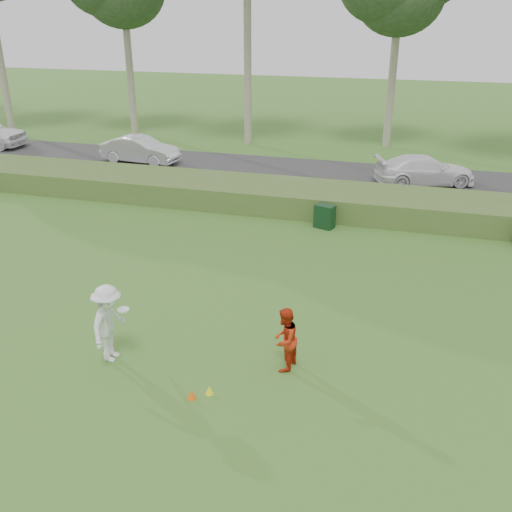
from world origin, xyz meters
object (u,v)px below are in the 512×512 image
(player_white, at_px, (109,323))
(utility_cabinet, at_px, (325,216))
(player_red, at_px, (285,340))
(cone_yellow, at_px, (210,390))
(cone_orange, at_px, (192,394))
(car_right, at_px, (425,170))
(car_mid, at_px, (140,150))

(player_white, xyz_separation_m, utility_cabinet, (3.21, 9.85, -0.49))
(player_red, height_order, cone_yellow, player_red)
(cone_yellow, bearing_deg, player_white, 166.59)
(cone_orange, xyz_separation_m, utility_cabinet, (0.90, 10.72, 0.33))
(player_red, distance_m, car_right, 16.08)
(player_white, bearing_deg, player_red, -80.69)
(car_mid, xyz_separation_m, car_right, (14.20, -0.01, -0.03))
(cone_yellow, relative_size, car_right, 0.04)
(player_red, xyz_separation_m, cone_yellow, (-1.28, -1.34, -0.65))
(cone_orange, height_order, cone_yellow, cone_orange)
(cone_orange, xyz_separation_m, cone_yellow, (0.30, 0.25, -0.01))
(cone_orange, xyz_separation_m, car_mid, (-9.91, 17.44, 0.63))
(player_white, height_order, car_right, player_white)
(cone_yellow, xyz_separation_m, utility_cabinet, (0.60, 10.47, 0.34))
(player_white, height_order, utility_cabinet, player_white)
(utility_cabinet, height_order, car_right, car_right)
(player_white, xyz_separation_m, car_right, (6.61, 16.56, -0.22))
(player_red, height_order, car_right, player_red)
(player_red, relative_size, cone_yellow, 7.78)
(utility_cabinet, bearing_deg, player_white, -89.46)
(player_white, relative_size, car_right, 0.42)
(car_mid, relative_size, car_right, 0.92)
(cone_orange, bearing_deg, player_red, 45.18)
(utility_cabinet, bearing_deg, car_mid, 166.73)
(cone_orange, bearing_deg, cone_yellow, 39.79)
(player_white, xyz_separation_m, car_mid, (-7.59, 16.57, -0.19))
(player_white, height_order, player_red, player_white)
(cone_orange, distance_m, cone_yellow, 0.39)
(car_mid, bearing_deg, cone_yellow, -144.90)
(player_white, distance_m, car_mid, 18.23)
(cone_orange, distance_m, car_mid, 20.07)
(player_white, relative_size, utility_cabinet, 2.13)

